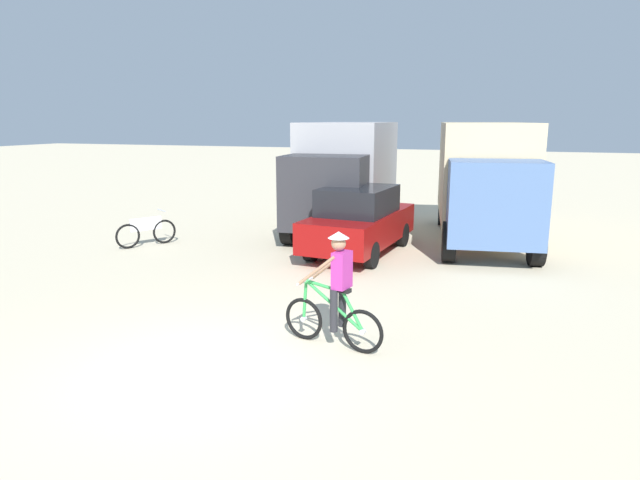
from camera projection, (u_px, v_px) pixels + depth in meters
name	position (u px, v px, depth m)	size (l,w,h in m)	color
ground_plane	(195.00, 371.00, 7.77)	(120.00, 120.00, 0.00)	beige
box_truck_grey_hauler	(346.00, 170.00, 17.62)	(2.86, 6.91, 3.35)	#9E9EA3
box_truck_tan_camper	(485.00, 176.00, 15.82)	(3.29, 7.01, 3.35)	#CCB78E
sedan_parked	(359.00, 220.00, 14.43)	(2.14, 4.34, 1.76)	maroon
cyclist_orange_shirt	(336.00, 294.00, 8.45)	(1.70, 0.57, 1.82)	black
bicycle_spare	(147.00, 232.00, 15.42)	(0.95, 1.51, 0.97)	black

